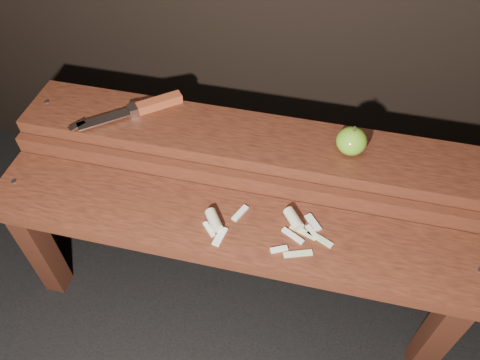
% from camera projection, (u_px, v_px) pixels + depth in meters
% --- Properties ---
extents(ground, '(60.00, 60.00, 0.00)m').
position_uv_depth(ground, '(236.00, 290.00, 1.44)').
color(ground, black).
extents(bench_front_tier, '(1.20, 0.20, 0.42)m').
position_uv_depth(bench_front_tier, '(229.00, 243.00, 1.14)').
color(bench_front_tier, '#38180E').
rests_on(bench_front_tier, ground).
extents(bench_rear_tier, '(1.20, 0.21, 0.50)m').
position_uv_depth(bench_rear_tier, '(249.00, 160.00, 1.24)').
color(bench_rear_tier, '#38180E').
rests_on(bench_rear_tier, ground).
extents(apple, '(0.07, 0.07, 0.08)m').
position_uv_depth(apple, '(352.00, 141.00, 1.11)').
color(apple, '#669A1F').
rests_on(apple, bench_rear_tier).
extents(knife, '(0.25, 0.21, 0.03)m').
position_uv_depth(knife, '(145.00, 107.00, 1.23)').
color(knife, '#943E20').
rests_on(knife, bench_rear_tier).
extents(apple_scraps, '(0.30, 0.14, 0.03)m').
position_uv_depth(apple_scraps, '(262.00, 224.00, 1.08)').
color(apple_scraps, beige).
rests_on(apple_scraps, bench_front_tier).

